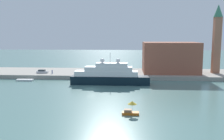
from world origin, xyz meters
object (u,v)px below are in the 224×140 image
at_px(parked_car, 42,72).
at_px(person_figure, 52,72).
at_px(harbor_building, 170,57).
at_px(large_yacht, 109,76).
at_px(work_barge, 25,80).
at_px(mooring_bollard, 92,75).
at_px(bell_tower, 217,36).
at_px(small_motorboat, 131,109).

xyz_separation_m(parked_car, person_figure, (4.46, -1.25, 0.19)).
bearing_deg(parked_car, person_figure, -15.69).
bearing_deg(harbor_building, parked_car, -174.11).
distance_m(large_yacht, work_barge, 31.80).
xyz_separation_m(harbor_building, parked_car, (-51.73, -5.34, -5.57)).
distance_m(work_barge, mooring_bollard, 24.59).
bearing_deg(person_figure, mooring_bollard, -13.14).
bearing_deg(work_barge, harbor_building, 15.37).
height_order(harbor_building, parked_car, harbor_building).
height_order(person_figure, mooring_bollard, person_figure).
bearing_deg(bell_tower, large_yacht, -155.70).
bearing_deg(work_barge, large_yacht, -7.60).
height_order(small_motorboat, bell_tower, bell_tower).
height_order(harbor_building, mooring_bollard, harbor_building).
relative_size(work_barge, mooring_bollard, 9.07).
distance_m(small_motorboat, bell_tower, 63.61).
relative_size(work_barge, bell_tower, 0.22).
relative_size(large_yacht, person_figure, 15.96).
bearing_deg(small_motorboat, mooring_bollard, 109.20).
relative_size(large_yacht, small_motorboat, 7.42).
height_order(small_motorboat, mooring_bollard, small_motorboat).
bearing_deg(harbor_building, bell_tower, -1.77).
bearing_deg(large_yacht, harbor_building, 39.36).
xyz_separation_m(person_figure, mooring_bollard, (16.45, -3.84, -0.45)).
distance_m(work_barge, harbor_building, 57.43).
bearing_deg(mooring_bollard, harbor_building, 18.70).
bearing_deg(person_figure, large_yacht, -28.11).
distance_m(small_motorboat, harbor_building, 54.84).
relative_size(person_figure, mooring_bollard, 2.55).
bearing_deg(bell_tower, person_figure, -174.71).
height_order(small_motorboat, work_barge, small_motorboat).
xyz_separation_m(small_motorboat, mooring_bollard, (-14.46, 41.52, 0.55)).
xyz_separation_m(work_barge, parked_car, (3.19, 9.76, 1.74)).
bearing_deg(parked_car, bell_tower, 3.93).
height_order(large_yacht, work_barge, large_yacht).
bearing_deg(person_figure, harbor_building, 7.94).
height_order(small_motorboat, person_figure, person_figure).
bearing_deg(small_motorboat, large_yacht, 102.34).
relative_size(bell_tower, parked_car, 6.05).
height_order(harbor_building, bell_tower, bell_tower).
xyz_separation_m(bell_tower, mooring_bollard, (-48.79, -9.88, -14.47)).
bearing_deg(parked_car, work_barge, -108.11).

